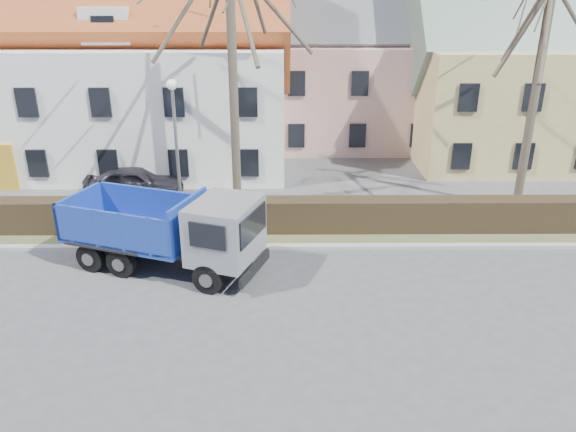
{
  "coord_description": "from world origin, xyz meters",
  "views": [
    {
      "loc": [
        -0.0,
        -13.91,
        8.95
      ],
      "look_at": [
        0.12,
        3.8,
        1.6
      ],
      "focal_mm": 35.0,
      "sensor_mm": 36.0,
      "label": 1
    }
  ],
  "objects_px": {
    "streetlight": "(177,153)",
    "parked_car_a": "(134,183)",
    "dump_truck": "(157,229)",
    "cart_frame": "(179,247)"
  },
  "relations": [
    {
      "from": "streetlight",
      "to": "parked_car_a",
      "type": "xyz_separation_m",
      "value": [
        -2.57,
        2.8,
        -2.16
      ]
    },
    {
      "from": "dump_truck",
      "to": "parked_car_a",
      "type": "xyz_separation_m",
      "value": [
        -2.45,
        6.59,
        -0.65
      ]
    },
    {
      "from": "cart_frame",
      "to": "streetlight",
      "type": "bearing_deg",
      "value": 97.16
    },
    {
      "from": "dump_truck",
      "to": "parked_car_a",
      "type": "height_order",
      "value": "dump_truck"
    },
    {
      "from": "cart_frame",
      "to": "parked_car_a",
      "type": "xyz_separation_m",
      "value": [
        -2.94,
        5.73,
        0.43
      ]
    },
    {
      "from": "streetlight",
      "to": "parked_car_a",
      "type": "bearing_deg",
      "value": 132.6
    },
    {
      "from": "cart_frame",
      "to": "parked_car_a",
      "type": "height_order",
      "value": "parked_car_a"
    },
    {
      "from": "dump_truck",
      "to": "cart_frame",
      "type": "height_order",
      "value": "dump_truck"
    },
    {
      "from": "parked_car_a",
      "to": "cart_frame",
      "type": "bearing_deg",
      "value": -159.2
    },
    {
      "from": "dump_truck",
      "to": "parked_car_a",
      "type": "distance_m",
      "value": 7.06
    }
  ]
}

